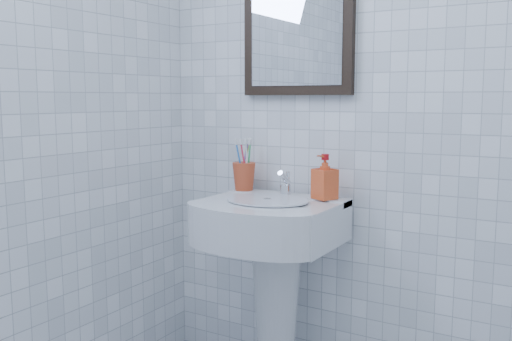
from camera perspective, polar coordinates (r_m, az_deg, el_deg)
The scene contains 6 objects.
wall_back at distance 2.29m, azimuth 14.85°, elevation 7.57°, with size 2.20×0.02×2.50m, color white.
washbasin at distance 2.36m, azimuth 1.77°, elevation -9.22°, with size 0.54×0.40×0.83m.
faucet at distance 2.38m, azimuth 2.96°, elevation -1.47°, with size 0.04×0.10×0.11m.
toothbrush_cup at distance 2.51m, azimuth -1.21°, elevation -0.59°, with size 0.10×0.10×0.12m, color #BC4322, non-canonical shape.
soap_dispenser at distance 2.30m, azimuth 6.90°, elevation -0.63°, with size 0.08×0.08×0.18m, color red.
wall_mirror at distance 2.46m, azimuth 4.16°, elevation 14.77°, with size 0.50×0.04×0.62m.
Camera 1 is at (0.63, -1.00, 1.23)m, focal length 40.00 mm.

